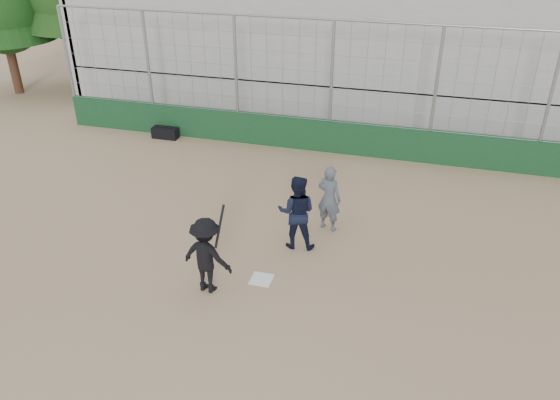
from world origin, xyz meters
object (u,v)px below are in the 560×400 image
(batter_at_plate, at_px, (207,255))
(catcher_crouched, at_px, (296,224))
(equipment_bag, at_px, (165,133))
(umpire, at_px, (329,201))

(batter_at_plate, height_order, catcher_crouched, batter_at_plate)
(batter_at_plate, relative_size, equipment_bag, 2.09)
(equipment_bag, bearing_deg, batter_at_plate, -57.89)
(catcher_crouched, relative_size, equipment_bag, 1.40)
(catcher_crouched, xyz_separation_m, equipment_bag, (-5.81, 5.19, -0.41))
(equipment_bag, bearing_deg, catcher_crouched, -41.78)
(catcher_crouched, height_order, umpire, umpire)
(catcher_crouched, relative_size, umpire, 0.81)
(catcher_crouched, bearing_deg, umpire, 61.28)
(batter_at_plate, height_order, equipment_bag, batter_at_plate)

